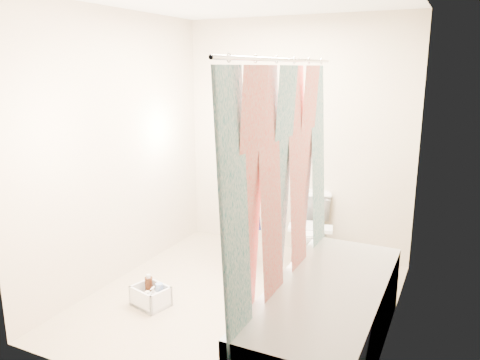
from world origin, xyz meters
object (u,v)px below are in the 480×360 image
at_px(toilet, 311,230).
at_px(plumber, 242,191).
at_px(bathtub, 326,318).
at_px(cleaning_caddy, 151,297).

bearing_deg(toilet, plumber, -162.19).
distance_m(bathtub, plumber, 1.63).
relative_size(bathtub, cleaning_caddy, 5.33).
bearing_deg(bathtub, toilet, 111.42).
bearing_deg(plumber, toilet, 96.88).
relative_size(bathtub, toilet, 2.56).
xyz_separation_m(bathtub, toilet, (-0.56, 1.42, 0.07)).
xyz_separation_m(bathtub, plumber, (-1.14, 1.06, 0.50)).
bearing_deg(cleaning_caddy, toilet, 72.13).
relative_size(toilet, cleaning_caddy, 2.08).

